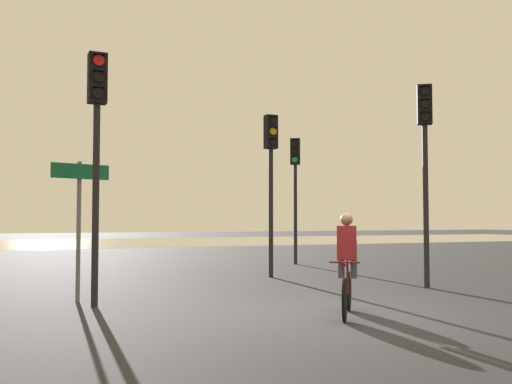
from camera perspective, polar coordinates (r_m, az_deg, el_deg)
ground_plane at (r=9.48m, az=8.65°, el=-11.96°), size 120.00×120.00×0.00m
water_strip at (r=38.95m, az=-14.88°, el=-4.91°), size 80.00×16.00×0.01m
traffic_light_near_left at (r=10.47m, az=-15.64°, el=6.03°), size 0.33×0.35×4.47m
traffic_light_far_right at (r=19.55m, az=3.95°, el=1.57°), size 0.40×0.42×4.30m
traffic_light_center at (r=15.16m, az=1.51°, el=2.83°), size 0.34×0.35×4.30m
traffic_light_near_right at (r=13.43m, az=16.55°, el=4.39°), size 0.40×0.42×4.57m
direction_sign_post at (r=11.05m, az=-17.26°, el=-1.72°), size 1.06×0.34×2.60m
cyclist at (r=9.22m, az=9.08°, el=-7.08°), size 1.01×1.43×1.62m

